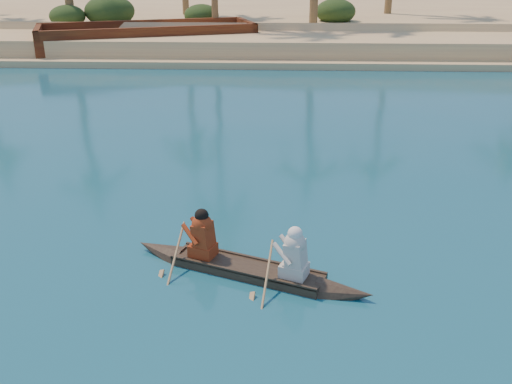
# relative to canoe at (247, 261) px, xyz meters

# --- Properties ---
(ground) EXTENTS (160.00, 160.00, 0.00)m
(ground) POSITION_rel_canoe_xyz_m (4.34, -0.85, -0.27)
(ground) COLOR navy
(ground) RESTS_ON ground
(sandy_embankment) EXTENTS (150.00, 51.00, 1.50)m
(sandy_embankment) POSITION_rel_canoe_xyz_m (4.34, 46.04, 0.26)
(sandy_embankment) COLOR #D9BD7A
(sandy_embankment) RESTS_ON ground
(shrub_cluster) EXTENTS (100.00, 6.00, 2.40)m
(shrub_cluster) POSITION_rel_canoe_xyz_m (4.34, 30.65, 0.93)
(shrub_cluster) COLOR black
(shrub_cluster) RESTS_ON ground
(canoe) EXTENTS (4.95, 2.47, 1.39)m
(canoe) POSITION_rel_canoe_xyz_m (0.00, 0.00, 0.00)
(canoe) COLOR #3D3121
(canoe) RESTS_ON ground
(barge_mid) EXTENTS (13.71, 8.34, 2.17)m
(barge_mid) POSITION_rel_canoe_xyz_m (-7.66, 26.15, 0.49)
(barge_mid) COLOR #5F3214
(barge_mid) RESTS_ON ground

